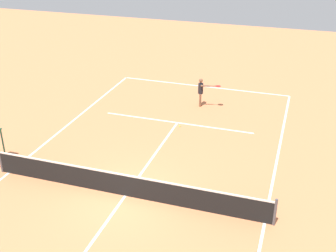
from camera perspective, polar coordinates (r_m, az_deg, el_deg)
name	(u,v)px	position (r m, az deg, el deg)	size (l,w,h in m)	color
ground_plane	(125,196)	(16.76, -5.67, -9.15)	(60.00, 60.00, 0.00)	#D37A4C
court_lines	(125,196)	(16.76, -5.67, -9.14)	(10.63, 24.88, 0.01)	white
tennis_net	(125,185)	(16.48, -5.74, -7.74)	(11.23, 0.10, 1.07)	#4C4C51
player_serving	(202,90)	(24.01, 4.46, 4.77)	(1.29, 0.45, 1.62)	brown
tennis_ball	(180,126)	(21.86, 1.56, -0.01)	(0.07, 0.07, 0.07)	#CCE033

